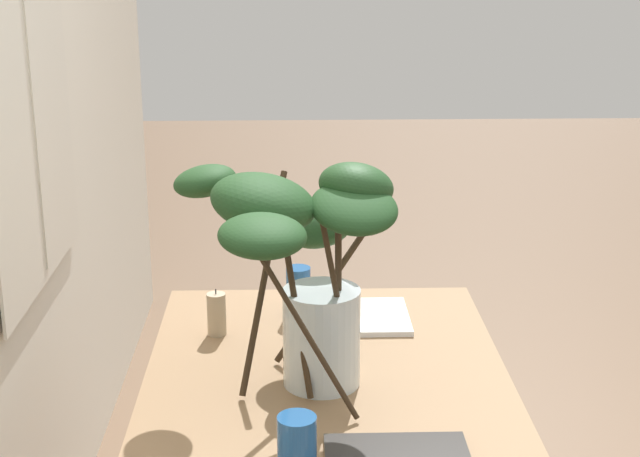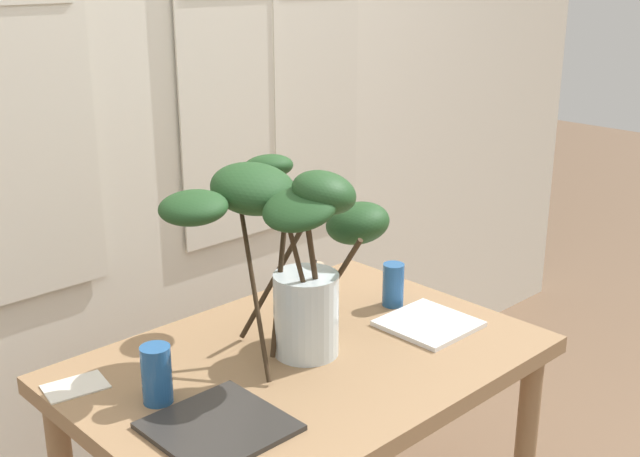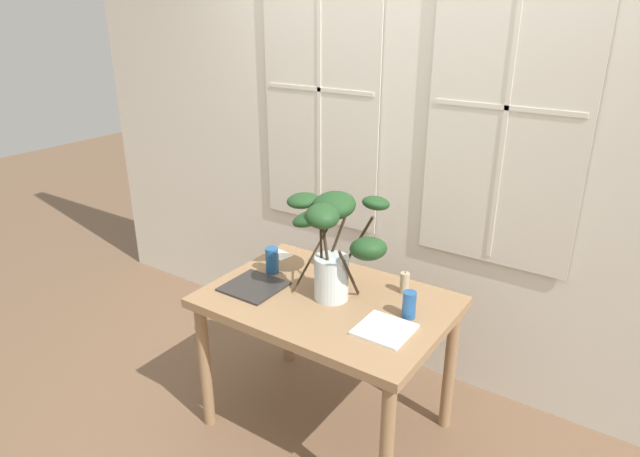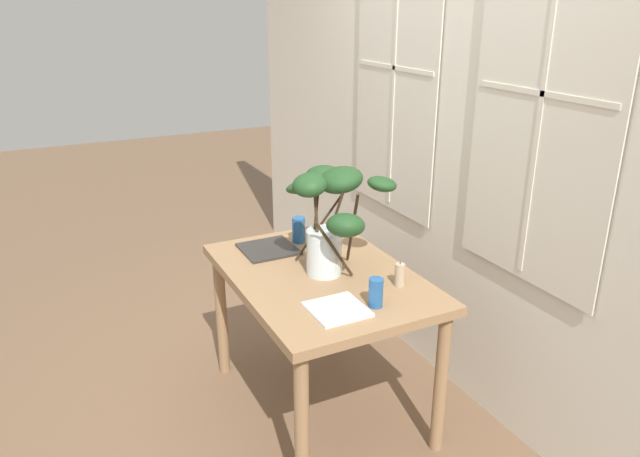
{
  "view_description": "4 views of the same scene",
  "coord_description": "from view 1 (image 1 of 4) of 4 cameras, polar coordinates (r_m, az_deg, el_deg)",
  "views": [
    {
      "loc": [
        -1.91,
        0.08,
        1.73
      ],
      "look_at": [
        -0.0,
        0.02,
        1.13
      ],
      "focal_mm": 54.23,
      "sensor_mm": 36.0,
      "label": 1
    },
    {
      "loc": [
        -1.27,
        -1.38,
        1.74
      ],
      "look_at": [
        0.05,
        -0.0,
        1.1
      ],
      "focal_mm": 45.32,
      "sensor_mm": 36.0,
      "label": 2
    },
    {
      "loc": [
        1.31,
        -2.0,
        2.11
      ],
      "look_at": [
        -0.04,
        -0.0,
        1.13
      ],
      "focal_mm": 31.19,
      "sensor_mm": 36.0,
      "label": 3
    },
    {
      "loc": [
        2.34,
        -1.17,
        2.0
      ],
      "look_at": [
        0.08,
        -0.04,
        1.03
      ],
      "focal_mm": 33.75,
      "sensor_mm": 36.0,
      "label": 4
    }
  ],
  "objects": [
    {
      "name": "drinking_glass_blue_right",
      "position": [
        2.49,
        -1.28,
        -3.73
      ],
      "size": [
        0.06,
        0.06,
        0.13
      ],
      "primitive_type": "cylinder",
      "color": "#235693",
      "rests_on": "dining_table"
    },
    {
      "name": "plate_square_right",
      "position": [
        2.48,
        2.58,
        -5.22
      ],
      "size": [
        0.23,
        0.23,
        0.01
      ],
      "primitive_type": "cube",
      "rotation": [
        0.0,
        0.0,
        -0.0
      ],
      "color": "white",
      "rests_on": "dining_table"
    },
    {
      "name": "drinking_glass_blue_left",
      "position": [
        1.76,
        -1.37,
        -13.07
      ],
      "size": [
        0.07,
        0.07,
        0.14
      ],
      "primitive_type": "cylinder",
      "color": "#235693",
      "rests_on": "dining_table"
    },
    {
      "name": "vase_with_branches",
      "position": [
        2.03,
        -0.93,
        -1.55
      ],
      "size": [
        0.65,
        0.53,
        0.52
      ],
      "color": "silver",
      "rests_on": "dining_table"
    },
    {
      "name": "dining_table",
      "position": [
        2.19,
        0.46,
        -11.53
      ],
      "size": [
        1.18,
        0.82,
        0.77
      ],
      "color": "#93704C",
      "rests_on": "ground"
    },
    {
      "name": "pillar_candle",
      "position": [
        2.39,
        -6.12,
        -5.05
      ],
      "size": [
        0.05,
        0.05,
        0.12
      ],
      "color": "tan",
      "rests_on": "dining_table"
    }
  ]
}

